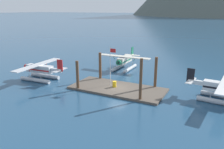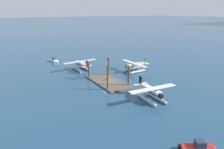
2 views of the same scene
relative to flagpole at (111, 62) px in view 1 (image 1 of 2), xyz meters
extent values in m
plane|color=navy|center=(1.42, -0.63, -3.93)|extent=(1200.00, 1200.00, 0.00)
cube|color=brown|center=(1.42, -0.63, -3.78)|extent=(13.91, 6.24, 0.30)
cylinder|color=brown|center=(-3.72, -3.42, -1.74)|extent=(0.43, 0.43, 4.39)
cylinder|color=brown|center=(5.95, -3.25, -1.10)|extent=(0.38, 0.38, 5.67)
cylinder|color=brown|center=(-3.26, 2.38, -1.61)|extent=(0.45, 0.45, 4.65)
cylinder|color=brown|center=(6.24, 2.33, -1.52)|extent=(0.42, 0.42, 4.83)
cylinder|color=silver|center=(-0.13, 0.00, -0.77)|extent=(0.08, 0.08, 5.72)
cube|color=red|center=(0.32, 0.00, 1.73)|extent=(0.90, 0.03, 0.56)
sphere|color=gold|center=(-0.13, 0.00, 2.13)|extent=(0.10, 0.10, 0.10)
cylinder|color=gold|center=(0.88, -0.57, -3.19)|extent=(0.58, 0.58, 0.88)
torus|color=gold|center=(0.88, -0.57, -3.19)|extent=(0.62, 0.62, 0.04)
cylinder|color=#B7BABF|center=(-12.18, -3.49, -3.61)|extent=(5.63, 1.01, 0.64)
sphere|color=#B7BABF|center=(-14.97, -3.67, -3.61)|extent=(0.64, 0.64, 0.64)
cylinder|color=#B7BABF|center=(-12.34, -1.00, -3.61)|extent=(5.63, 1.01, 0.64)
sphere|color=#B7BABF|center=(-15.14, -1.18, -3.61)|extent=(0.64, 0.64, 0.64)
cylinder|color=#B7BABF|center=(-13.38, -3.57, -2.94)|extent=(0.10, 0.10, 0.70)
cylinder|color=#B7BABF|center=(-10.98, -3.41, -2.94)|extent=(0.10, 0.10, 0.70)
cylinder|color=#B7BABF|center=(-13.54, -1.07, -2.94)|extent=(0.10, 0.10, 0.70)
cylinder|color=#B7BABF|center=(-11.15, -0.92, -2.94)|extent=(0.10, 0.10, 0.70)
cube|color=silver|center=(-12.26, -2.24, -1.99)|extent=(4.87, 1.55, 1.20)
cube|color=#B21E1E|center=(-12.26, -2.24, -2.09)|extent=(4.78, 1.57, 0.24)
cube|color=#283347|center=(-13.34, -2.31, -1.66)|extent=(1.17, 1.12, 0.56)
cube|color=silver|center=(-12.56, -2.26, -1.32)|extent=(2.08, 10.47, 0.14)
cylinder|color=#B21E1E|center=(-12.42, -4.46, -1.66)|extent=(0.12, 0.63, 0.84)
cylinder|color=#B21E1E|center=(-12.71, -0.07, -1.66)|extent=(0.12, 0.63, 0.84)
cylinder|color=#B21E1E|center=(-14.96, -2.42, -1.99)|extent=(0.66, 1.00, 0.96)
cone|color=black|center=(-15.41, -2.45, -1.99)|extent=(0.37, 0.38, 0.36)
cube|color=silver|center=(-9.02, -2.03, -1.89)|extent=(2.22, 0.58, 0.56)
cube|color=#B21E1E|center=(-8.12, -1.97, -1.04)|extent=(1.01, 0.19, 1.90)
cube|color=silver|center=(-8.22, -1.98, -1.79)|extent=(1.01, 3.25, 0.10)
cylinder|color=#B7BABF|center=(-1.23, 10.61, -3.61)|extent=(0.75, 5.61, 0.64)
sphere|color=#B7BABF|center=(-1.18, 7.81, -3.61)|extent=(0.64, 0.64, 0.64)
cylinder|color=#B7BABF|center=(-3.73, 10.56, -3.61)|extent=(0.75, 5.61, 0.64)
sphere|color=#B7BABF|center=(-3.68, 7.76, -3.61)|extent=(0.64, 0.64, 0.64)
cylinder|color=#B7BABF|center=(-1.21, 9.41, -2.94)|extent=(0.10, 0.10, 0.70)
cylinder|color=#B7BABF|center=(-1.26, 11.81, -2.94)|extent=(0.10, 0.10, 0.70)
cylinder|color=#B7BABF|center=(-3.71, 9.36, -2.94)|extent=(0.10, 0.10, 0.70)
cylinder|color=#B7BABF|center=(-3.76, 11.76, -2.94)|extent=(0.10, 0.10, 0.70)
cube|color=silver|center=(-2.48, 10.59, -1.99)|extent=(1.33, 4.82, 1.20)
cube|color=#196B47|center=(-2.48, 10.59, -2.09)|extent=(1.35, 4.73, 0.24)
cube|color=#283347|center=(-2.46, 9.51, -1.66)|extent=(1.08, 1.12, 0.56)
cube|color=silver|center=(-2.48, 10.29, -1.32)|extent=(10.43, 1.60, 0.14)
cylinder|color=#196B47|center=(-0.28, 10.33, -1.66)|extent=(0.62, 0.09, 0.84)
cylinder|color=#196B47|center=(-4.68, 10.24, -1.66)|extent=(0.62, 0.09, 0.84)
cylinder|color=#196B47|center=(-2.43, 7.89, -1.99)|extent=(0.97, 0.62, 0.96)
cone|color=black|center=(-2.42, 7.44, -1.99)|extent=(0.37, 0.36, 0.36)
cube|color=silver|center=(-2.55, 13.84, -1.89)|extent=(0.48, 2.21, 0.56)
cube|color=#196B47|center=(-2.56, 14.74, -1.04)|extent=(0.14, 1.00, 1.90)
cube|color=silver|center=(-2.56, 14.64, -1.79)|extent=(3.22, 0.86, 0.10)
cylinder|color=#B7BABF|center=(15.48, 2.73, -3.61)|extent=(5.63, 1.12, 0.64)
cylinder|color=#B7BABF|center=(15.27, 0.24, -3.61)|extent=(5.63, 1.12, 0.64)
cylinder|color=#B7BABF|center=(14.28, 2.83, -2.94)|extent=(0.10, 0.10, 0.70)
cylinder|color=#B7BABF|center=(14.07, 0.34, -2.94)|extent=(0.10, 0.10, 0.70)
cube|color=white|center=(15.37, 1.49, -1.99)|extent=(4.89, 1.64, 1.20)
cube|color=black|center=(15.37, 1.49, -2.09)|extent=(4.79, 1.66, 0.24)
cylinder|color=black|center=(15.48, -0.73, -1.66)|extent=(0.13, 0.63, 0.84)
cube|color=white|center=(12.13, 1.76, -1.89)|extent=(2.23, 0.63, 0.56)
cube|color=black|center=(11.24, 1.84, -1.04)|extent=(1.01, 0.20, 1.90)
cube|color=white|center=(11.34, 1.83, -1.79)|extent=(1.07, 3.26, 0.10)
camera|label=1|loc=(15.19, -29.25, 7.63)|focal=36.35mm
camera|label=2|loc=(43.41, -24.41, 13.14)|focal=32.58mm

